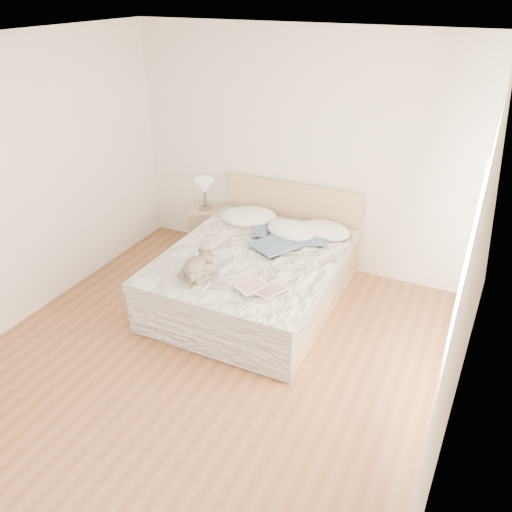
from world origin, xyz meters
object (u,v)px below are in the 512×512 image
at_px(table_lamp, 205,188).
at_px(photo_book, 243,220).
at_px(bed, 256,274).
at_px(nightstand, 210,229).
at_px(teddy_bear, 195,273).
at_px(childrens_book, 261,289).

distance_m(table_lamp, photo_book, 0.71).
xyz_separation_m(bed, nightstand, (-1.04, 0.81, -0.03)).
bearing_deg(table_lamp, teddy_bear, -62.88).
bearing_deg(photo_book, nightstand, 152.56).
height_order(bed, childrens_book, bed).
xyz_separation_m(nightstand, photo_book, (0.61, -0.24, 0.35)).
distance_m(bed, teddy_bear, 0.87).
height_order(photo_book, teddy_bear, teddy_bear).
relative_size(bed, photo_book, 6.87).
bearing_deg(bed, nightstand, 142.31).
bearing_deg(nightstand, table_lamp, -156.68).
xyz_separation_m(table_lamp, teddy_bear, (0.79, -1.53, -0.19)).
height_order(childrens_book, teddy_bear, teddy_bear).
bearing_deg(teddy_bear, photo_book, 98.59).
distance_m(nightstand, childrens_book, 2.10).
relative_size(bed, teddy_bear, 5.61).
xyz_separation_m(bed, childrens_book, (0.38, -0.69, 0.32)).
xyz_separation_m(photo_book, teddy_bear, (0.15, -1.31, 0.02)).
relative_size(nightstand, table_lamp, 1.45).
distance_m(bed, table_lamp, 1.44).
bearing_deg(bed, teddy_bear, -111.29).
bearing_deg(teddy_bear, table_lamp, 119.23).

